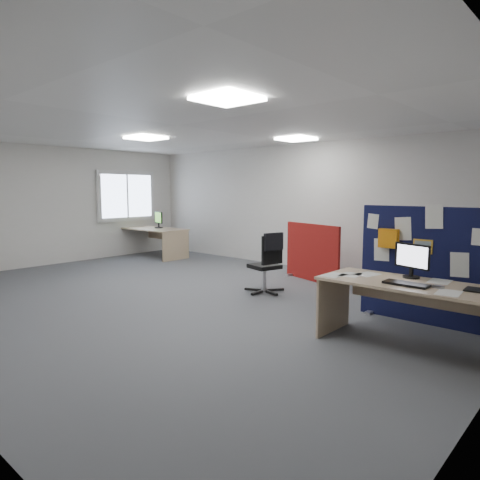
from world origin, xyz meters
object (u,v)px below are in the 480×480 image
Objects in this scene: red_divider at (312,253)px; monitor_second at (158,219)px; monitor_main at (412,259)px; second_desk at (155,235)px; office_chair at (268,260)px; navy_divider at (429,266)px; main_desk at (409,297)px.

red_divider is 4.63m from monitor_second.
monitor_main is at bearing 1.60° from monitor_second.
office_chair is (4.64, -1.25, 0.01)m from second_desk.
monitor_second is at bearing 179.07° from office_chair.
navy_divider is 2.83m from red_divider.
office_chair is (4.63, -1.35, -0.39)m from monitor_second.
red_divider is at bearing 159.53° from monitor_main.
office_chair is (0.03, -1.37, 0.05)m from red_divider.
navy_divider is 1.02m from main_desk.
navy_divider reaches higher than red_divider.
main_desk is at bearing -16.51° from second_desk.
second_desk is 3.91× the size of monitor_second.
monitor_main is 0.31× the size of red_divider.
red_divider is at bearing 17.61° from monitor_second.
office_chair reaches higher than main_desk.
monitor_second is 4.84m from office_chair.
monitor_main is at bearing 107.00° from main_desk.
navy_divider is 7.24m from second_desk.
monitor_main reaches higher than office_chair.
main_desk is 4.02× the size of monitor_second.
second_desk is (-7.14, 1.16, -0.20)m from navy_divider.
red_divider reaches higher than second_desk.
second_desk is (-7.26, 2.15, -0.00)m from main_desk.
red_divider is 3.06× the size of monitor_second.
navy_divider reaches higher than second_desk.
navy_divider reaches higher than monitor_second.
office_chair is at bearing -15.09° from second_desk.
navy_divider is 4.26× the size of monitor_main.
navy_divider reaches higher than monitor_main.
navy_divider is 1.03× the size of second_desk.
office_chair is (-2.55, 0.69, -0.37)m from monitor_main.
navy_divider is at bearing 7.42° from monitor_second.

